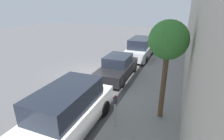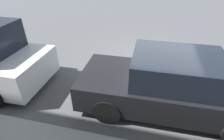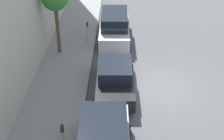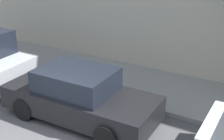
# 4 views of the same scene
# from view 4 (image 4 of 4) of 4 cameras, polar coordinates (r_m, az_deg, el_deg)

# --- Properties ---
(sidewalk) EXTENTS (2.94, 32.00, 0.15)m
(sidewalk) POSITION_cam_4_polar(r_m,az_deg,el_deg) (11.34, 3.64, -2.30)
(sidewalk) COLOR gray
(sidewalk) RESTS_ON ground_plane
(parked_sedan_second) EXTENTS (1.92, 4.53, 1.54)m
(parked_sedan_second) POSITION_cam_4_polar(r_m,az_deg,el_deg) (8.97, -6.01, -4.81)
(parked_sedan_second) COLOR black
(parked_sedan_second) RESTS_ON ground_plane
(parking_meter_far) EXTENTS (0.11, 0.15, 1.45)m
(parking_meter_far) POSITION_cam_4_polar(r_m,az_deg,el_deg) (13.05, -17.77, 4.55)
(parking_meter_far) COLOR #ADADB2
(parking_meter_far) RESTS_ON sidewalk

